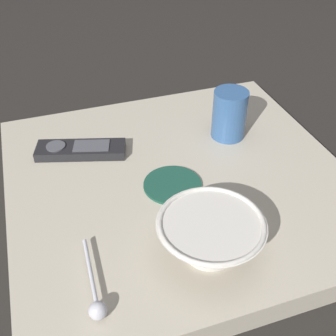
# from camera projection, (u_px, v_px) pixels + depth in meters

# --- Properties ---
(ground_plane) EXTENTS (6.00, 6.00, 0.00)m
(ground_plane) POSITION_uv_depth(u_px,v_px,m) (179.00, 194.00, 0.84)
(ground_plane) COLOR black
(table) EXTENTS (0.61, 0.64, 0.05)m
(table) POSITION_uv_depth(u_px,v_px,m) (179.00, 185.00, 0.82)
(table) COLOR #B7AD99
(table) RESTS_ON ground
(cereal_bowl) EXTENTS (0.17, 0.17, 0.07)m
(cereal_bowl) POSITION_uv_depth(u_px,v_px,m) (210.00, 235.00, 0.64)
(cereal_bowl) COLOR beige
(cereal_bowl) RESTS_ON table
(coffee_mug) EXTENTS (0.07, 0.07, 0.10)m
(coffee_mug) POSITION_uv_depth(u_px,v_px,m) (229.00, 114.00, 0.89)
(coffee_mug) COLOR #33598C
(coffee_mug) RESTS_ON table
(teaspoon) EXTENTS (0.14, 0.03, 0.03)m
(teaspoon) POSITION_uv_depth(u_px,v_px,m) (96.00, 302.00, 0.58)
(teaspoon) COLOR silver
(teaspoon) RESTS_ON table
(tv_remote_near) EXTENTS (0.10, 0.19, 0.02)m
(tv_remote_near) POSITION_uv_depth(u_px,v_px,m) (81.00, 150.00, 0.86)
(tv_remote_near) COLOR black
(tv_remote_near) RESTS_ON table
(drink_coaster) EXTENTS (0.11, 0.11, 0.01)m
(drink_coaster) POSITION_uv_depth(u_px,v_px,m) (173.00, 185.00, 0.79)
(drink_coaster) COLOR #194738
(drink_coaster) RESTS_ON table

